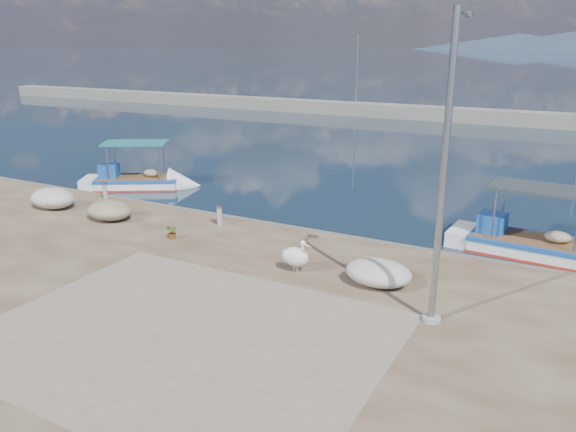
# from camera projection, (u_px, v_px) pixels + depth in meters

# --- Properties ---
(ground) EXTENTS (1400.00, 1400.00, 0.00)m
(ground) POSITION_uv_depth(u_px,v_px,m) (224.00, 295.00, 15.72)
(ground) COLOR #162635
(ground) RESTS_ON ground
(quay) EXTENTS (44.00, 22.00, 0.50)m
(quay) POSITION_uv_depth(u_px,v_px,m) (43.00, 404.00, 10.60)
(quay) COLOR #4D3421
(quay) RESTS_ON ground
(quay_patch) EXTENTS (9.00, 7.00, 0.01)m
(quay_patch) POSITION_uv_depth(u_px,v_px,m) (184.00, 335.00, 12.60)
(quay_patch) COLOR gray
(quay_patch) RESTS_ON quay
(breakwater) EXTENTS (120.00, 2.20, 7.50)m
(breakwater) POSITION_uv_depth(u_px,v_px,m) (483.00, 116.00, 49.19)
(breakwater) COLOR gray
(breakwater) RESTS_ON ground
(boat_left) EXTENTS (5.58, 4.30, 2.61)m
(boat_left) POSITION_uv_depth(u_px,v_px,m) (137.00, 184.00, 27.37)
(boat_left) COLOR white
(boat_left) RESTS_ON ground
(boat_right) EXTENTS (5.74, 2.22, 2.71)m
(boat_right) POSITION_uv_depth(u_px,v_px,m) (532.00, 248.00, 18.73)
(boat_right) COLOR white
(boat_right) RESTS_ON ground
(pelican) EXTENTS (1.09, 0.68, 1.03)m
(pelican) POSITION_uv_depth(u_px,v_px,m) (296.00, 256.00, 15.90)
(pelican) COLOR tan
(pelican) RESTS_ON quay
(lamp_post) EXTENTS (0.44, 0.96, 7.00)m
(lamp_post) POSITION_uv_depth(u_px,v_px,m) (443.00, 185.00, 12.30)
(lamp_post) COLOR gray
(lamp_post) RESTS_ON quay
(bollard_near) EXTENTS (0.25, 0.25, 0.75)m
(bollard_near) POSITION_uv_depth(u_px,v_px,m) (219.00, 215.00, 20.03)
(bollard_near) COLOR gray
(bollard_near) RESTS_ON quay
(bollard_far) EXTENTS (0.23, 0.23, 0.71)m
(bollard_far) POSITION_uv_depth(u_px,v_px,m) (105.00, 190.00, 23.47)
(bollard_far) COLOR gray
(bollard_far) RESTS_ON quay
(potted_plant) EXTENTS (0.52, 0.48, 0.48)m
(potted_plant) POSITION_uv_depth(u_px,v_px,m) (173.00, 232.00, 18.73)
(potted_plant) COLOR #33722D
(potted_plant) RESTS_ON quay
(net_pile_d) EXTENTS (1.82, 1.36, 0.68)m
(net_pile_d) POSITION_uv_depth(u_px,v_px,m) (378.00, 273.00, 15.13)
(net_pile_d) COLOR beige
(net_pile_d) RESTS_ON quay
(net_pile_a) EXTENTS (1.93, 1.41, 0.79)m
(net_pile_a) POSITION_uv_depth(u_px,v_px,m) (53.00, 198.00, 22.19)
(net_pile_a) COLOR beige
(net_pile_a) RESTS_ON quay
(net_pile_b) EXTENTS (1.78, 1.39, 0.69)m
(net_pile_b) POSITION_uv_depth(u_px,v_px,m) (109.00, 210.00, 20.73)
(net_pile_b) COLOR tan
(net_pile_b) RESTS_ON quay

